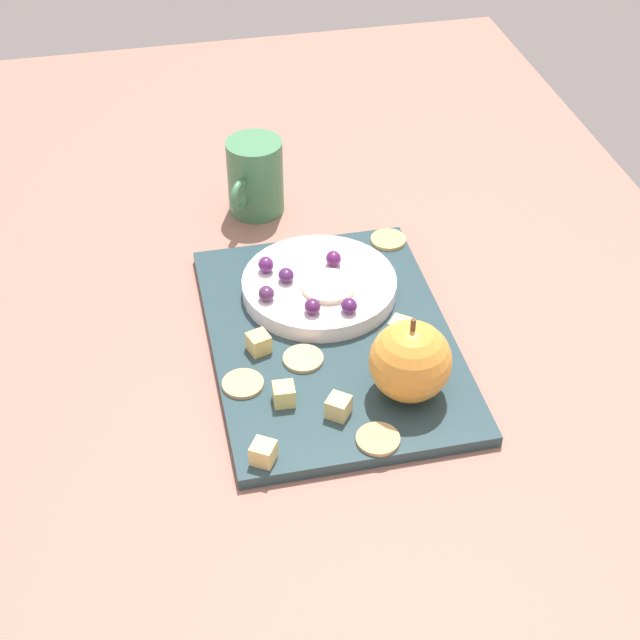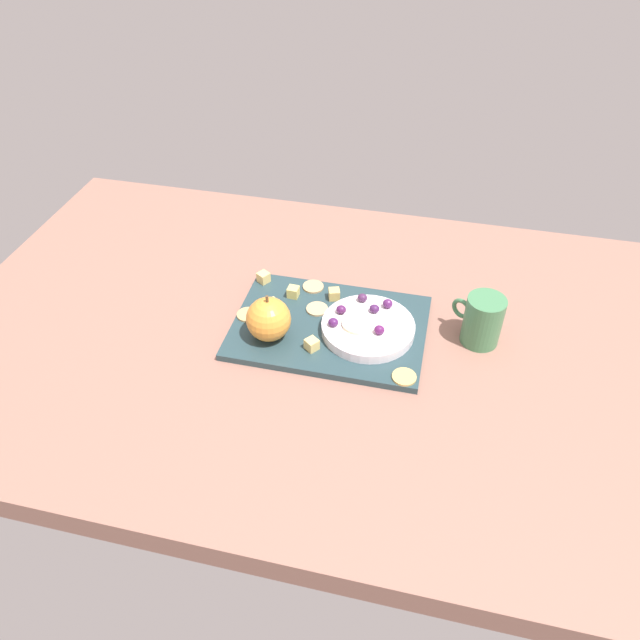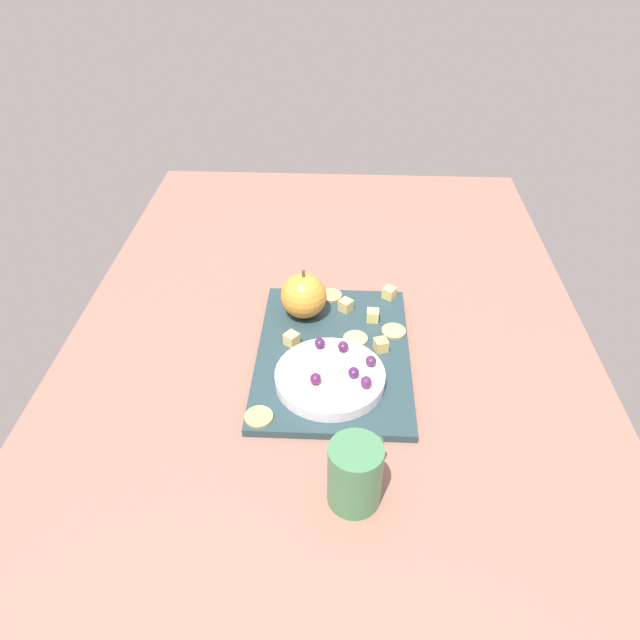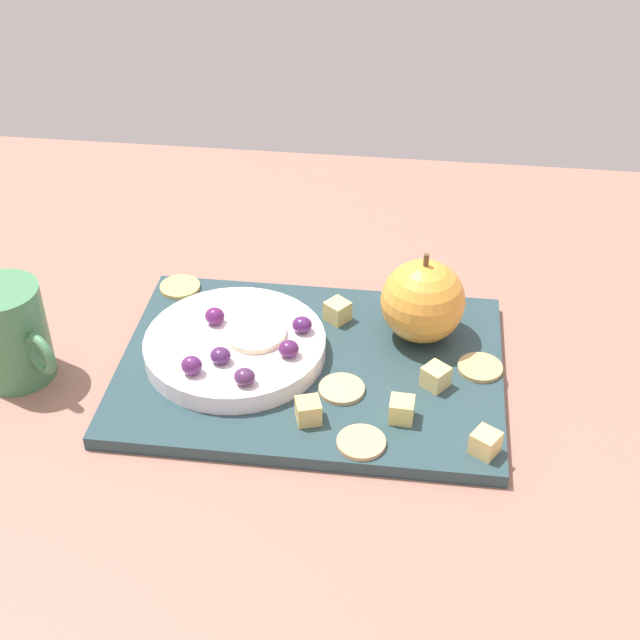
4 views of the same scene
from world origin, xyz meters
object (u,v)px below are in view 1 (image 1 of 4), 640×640
(grape_1, at_px, (313,306))
(grape_4, at_px, (266,293))
(cheese_cube_3, at_px, (338,407))
(cracker_0, at_px, (243,384))
(serving_dish, at_px, (319,286))
(cheese_cube_1, at_px, (263,453))
(cheese_cube_2, at_px, (259,343))
(apple_slice_0, at_px, (327,287))
(cracker_1, at_px, (303,359))
(grape_2, at_px, (349,306))
(platter, at_px, (331,340))
(cracker_2, at_px, (380,439))
(grape_5, at_px, (266,265))
(cracker_3, at_px, (388,240))
(grape_0, at_px, (286,275))
(cup, at_px, (255,177))
(cheese_cube_0, at_px, (284,394))
(grape_3, at_px, (334,259))
(apple_whole, at_px, (410,361))
(cheese_cube_4, at_px, (400,328))

(grape_1, height_order, grape_4, same)
(cheese_cube_3, relative_size, cracker_0, 0.50)
(serving_dish, distance_m, cheese_cube_3, 0.19)
(cheese_cube_1, bearing_deg, cheese_cube_2, -7.83)
(serving_dish, relative_size, apple_slice_0, 2.93)
(cracker_1, bearing_deg, grape_4, 15.50)
(grape_2, bearing_deg, cheese_cube_2, 101.01)
(platter, bearing_deg, cheese_cube_3, 170.73)
(cheese_cube_3, xyz_separation_m, cracker_2, (-0.04, -0.03, -0.01))
(grape_2, xyz_separation_m, grape_5, (0.09, 0.07, 0.00))
(cracker_0, xyz_separation_m, cracker_2, (-0.10, -0.11, 0.00))
(cracker_3, relative_size, grape_0, 2.20)
(serving_dish, distance_m, cup, 0.20)
(cheese_cube_3, bearing_deg, grape_5, 8.58)
(cheese_cube_0, height_order, cracker_3, cheese_cube_0)
(grape_5, bearing_deg, grape_3, -93.05)
(apple_whole, relative_size, grape_1, 4.27)
(serving_dish, relative_size, grape_4, 9.03)
(apple_whole, bearing_deg, cracker_3, -11.01)
(cracker_1, xyz_separation_m, grape_0, (0.11, -0.00, 0.02))
(apple_whole, distance_m, cheese_cube_4, 0.09)
(cracker_1, distance_m, grape_1, 0.06)
(cracker_1, relative_size, grape_2, 2.20)
(apple_whole, distance_m, apple_slice_0, 0.16)
(cheese_cube_1, bearing_deg, grape_4, -10.67)
(cheese_cube_4, relative_size, cracker_0, 0.50)
(cracker_2, xyz_separation_m, grape_4, (0.20, 0.07, 0.02))
(cracker_2, xyz_separation_m, grape_3, (0.25, -0.01, 0.02))
(cheese_cube_2, height_order, cracker_3, cheese_cube_2)
(cheese_cube_1, relative_size, grape_1, 1.09)
(platter, xyz_separation_m, grape_0, (0.08, 0.03, 0.03))
(cracker_3, height_order, apple_slice_0, apple_slice_0)
(serving_dish, xyz_separation_m, cup, (0.20, 0.04, 0.02))
(serving_dish, relative_size, grape_0, 9.03)
(cheese_cube_1, distance_m, grape_2, 0.21)
(grape_4, bearing_deg, apple_slice_0, -86.90)
(platter, bearing_deg, cracker_0, 118.82)
(platter, distance_m, grape_3, 0.10)
(cheese_cube_4, distance_m, cracker_0, 0.17)
(platter, bearing_deg, cracker_3, -34.42)
(cracker_1, xyz_separation_m, grape_3, (0.13, -0.06, 0.02))
(cheese_cube_0, relative_size, cup, 0.22)
(cracker_1, xyz_separation_m, cup, (0.30, -0.00, 0.03))
(cheese_cube_2, bearing_deg, cheese_cube_4, -93.42)
(cup, bearing_deg, grape_1, -175.65)
(cheese_cube_3, relative_size, grape_1, 1.09)
(apple_whole, height_order, cheese_cube_1, apple_whole)
(apple_whole, height_order, grape_2, apple_whole)
(cracker_0, bearing_deg, cheese_cube_0, -131.52)
(grape_4, height_order, apple_slice_0, grape_4)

